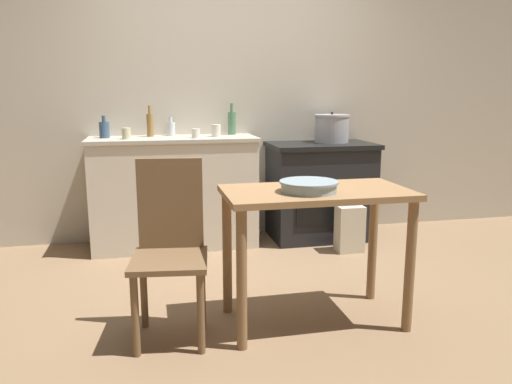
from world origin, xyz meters
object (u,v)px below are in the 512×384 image
object	(u,v)px
flour_sack	(350,229)
bottle_center_left	(232,123)
stock_pot	(332,128)
bottle_far_left	(150,125)
work_table	(316,214)
stove	(320,191)
mixing_bowl_large	(309,186)
chair	(170,245)
cup_center	(126,134)
cup_center_right	(216,131)
cup_mid_right	(196,133)
bottle_mid_left	(104,129)
bottle_left	(171,128)

from	to	relation	value
flour_sack	bottle_center_left	xyz separation A→B (m)	(-0.88, 0.66, 0.86)
stock_pot	bottle_far_left	distance (m)	1.63
work_table	bottle_center_left	world-z (taller)	bottle_center_left
stove	mixing_bowl_large	xyz separation A→B (m)	(-0.69, -1.71, 0.39)
chair	cup_center	bearing A→B (deg)	106.77
chair	cup_center	size ratio (longest dim) A/B	10.78
cup_center_right	stove	bearing A→B (deg)	-0.53
work_table	cup_center	bearing A→B (deg)	124.04
stove	cup_mid_right	bearing A→B (deg)	-176.06
chair	bottle_far_left	world-z (taller)	bottle_far_left
stove	chair	size ratio (longest dim) A/B	0.96
cup_mid_right	stove	bearing A→B (deg)	3.94
stove	cup_center_right	distance (m)	1.11
work_table	bottle_mid_left	world-z (taller)	bottle_mid_left
flour_sack	bottle_left	bearing A→B (deg)	154.80
stove	work_table	world-z (taller)	stove
stove	mixing_bowl_large	bearing A→B (deg)	-111.88
work_table	cup_mid_right	size ratio (longest dim) A/B	13.52
flour_sack	cup_mid_right	size ratio (longest dim) A/B	5.07
chair	flour_sack	bearing A→B (deg)	44.25
flour_sack	chair	bearing A→B (deg)	-143.19
mixing_bowl_large	bottle_far_left	size ratio (longest dim) A/B	1.22
chair	bottle_far_left	bearing A→B (deg)	99.50
bottle_mid_left	stock_pot	bearing A→B (deg)	-0.90
stock_pot	bottle_center_left	size ratio (longest dim) A/B	1.16
stock_pot	bottle_mid_left	bearing A→B (deg)	179.10
bottle_center_left	cup_center_right	world-z (taller)	bottle_center_left
work_table	bottle_mid_left	size ratio (longest dim) A/B	5.64
bottle_far_left	bottle_left	xyz separation A→B (m)	(0.18, 0.07, -0.04)
work_table	bottle_center_left	bearing A→B (deg)	94.92
bottle_mid_left	bottle_center_left	bearing A→B (deg)	5.72
stock_pot	mixing_bowl_large	world-z (taller)	stock_pot
flour_sack	cup_mid_right	distance (m)	1.52
chair	cup_mid_right	bearing A→B (deg)	86.24
bottle_far_left	cup_mid_right	world-z (taller)	bottle_far_left
mixing_bowl_large	cup_mid_right	distance (m)	1.70
flour_sack	cup_mid_right	world-z (taller)	cup_mid_right
bottle_left	cup_center_right	xyz separation A→B (m)	(0.37, -0.20, -0.01)
stove	bottle_mid_left	size ratio (longest dim) A/B	5.07
chair	bottle_mid_left	bearing A→B (deg)	111.81
bottle_far_left	cup_center	distance (m)	0.28
stove	stock_pot	size ratio (longest dim) A/B	2.91
bottle_left	cup_center	bearing A→B (deg)	-144.95
cup_mid_right	cup_center	bearing A→B (deg)	177.72
cup_center_right	stock_pot	bearing A→B (deg)	2.42
stove	cup_center_right	bearing A→B (deg)	179.47
cup_mid_right	bottle_mid_left	bearing A→B (deg)	167.58
cup_center	stock_pot	bearing A→B (deg)	3.47
stove	mixing_bowl_large	size ratio (longest dim) A/B	2.91
flour_sack	work_table	bearing A→B (deg)	-121.45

